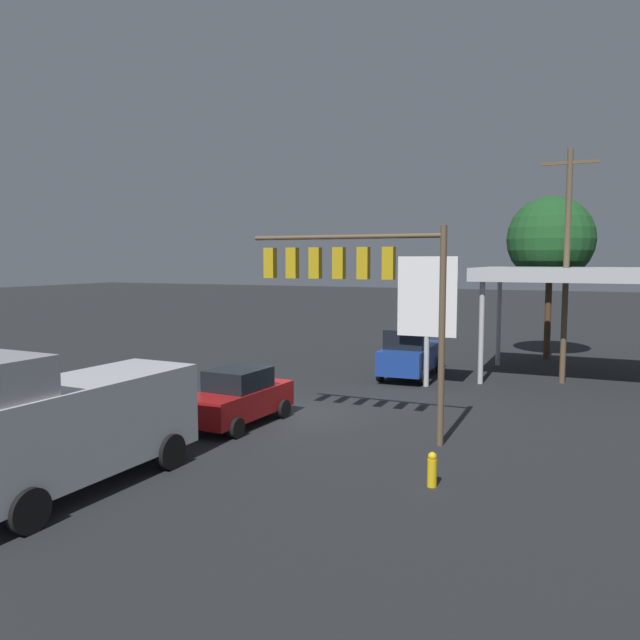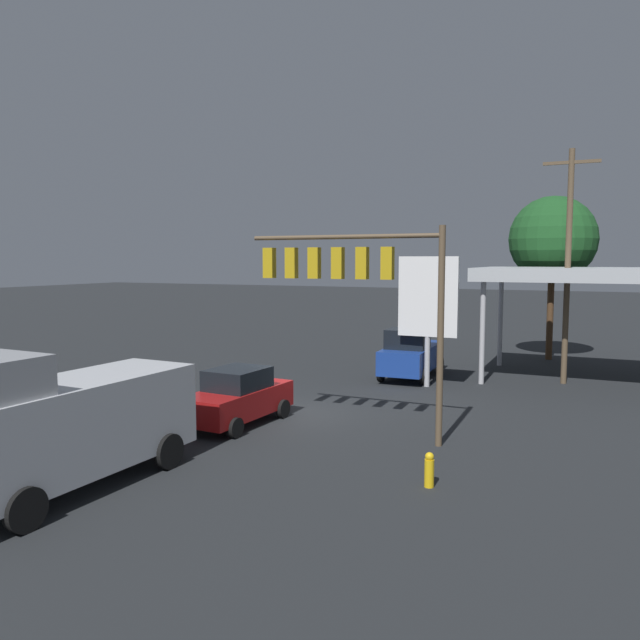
{
  "view_description": "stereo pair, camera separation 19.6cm",
  "coord_description": "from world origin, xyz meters",
  "views": [
    {
      "loc": [
        -9.82,
        20.13,
        5.62
      ],
      "look_at": [
        0.0,
        -2.0,
        3.27
      ],
      "focal_mm": 35.0,
      "sensor_mm": 36.0,
      "label": 1
    },
    {
      "loc": [
        -10.0,
        20.05,
        5.62
      ],
      "look_at": [
        0.0,
        -2.0,
        3.27
      ],
      "focal_mm": 35.0,
      "sensor_mm": 36.0,
      "label": 2
    }
  ],
  "objects": [
    {
      "name": "sedan_far",
      "position": [
        1.2,
        2.15,
        0.95
      ],
      "size": [
        2.29,
        4.51,
        1.93
      ],
      "rotation": [
        0.0,
        0.0,
        1.5
      ],
      "color": "maroon",
      "rests_on": "ground"
    },
    {
      "name": "street_tree",
      "position": [
        -7.39,
        -17.05,
        6.72
      ],
      "size": [
        4.78,
        4.78,
        9.14
      ],
      "color": "#4C331E",
      "rests_on": "ground"
    },
    {
      "name": "utility_pole",
      "position": [
        -8.55,
        -9.99,
        5.53
      ],
      "size": [
        2.4,
        0.26,
        10.49
      ],
      "color": "brown",
      "rests_on": "ground"
    },
    {
      "name": "fire_hydrant",
      "position": [
        -6.28,
        5.29,
        0.44
      ],
      "size": [
        0.24,
        0.24,
        0.88
      ],
      "color": "gold",
      "rests_on": "ground"
    },
    {
      "name": "gas_station_canopy",
      "position": [
        -10.24,
        -11.08,
        4.89
      ],
      "size": [
        11.36,
        6.67,
        5.25
      ],
      "color": "#B2B7BC",
      "rests_on": "ground"
    },
    {
      "name": "delivery_truck",
      "position": [
        1.73,
        9.19,
        1.69
      ],
      "size": [
        2.81,
        6.9,
        3.58
      ],
      "rotation": [
        0.0,
        0.0,
        1.52
      ],
      "color": "silver",
      "rests_on": "ground"
    },
    {
      "name": "traffic_signal_assembly",
      "position": [
        -2.83,
        1.77,
        5.1
      ],
      "size": [
        6.43,
        0.43,
        6.63
      ],
      "color": "brown",
      "rests_on": "ground"
    },
    {
      "name": "ground_plane",
      "position": [
        0.0,
        0.0,
        0.0
      ],
      "size": [
        200.0,
        200.0,
        0.0
      ],
      "primitive_type": "plane",
      "color": "black"
    },
    {
      "name": "pickup_parked",
      "position": [
        -1.81,
        -8.55,
        1.11
      ],
      "size": [
        2.39,
        5.26,
        2.4
      ],
      "rotation": [
        0.0,
        0.0,
        1.6
      ],
      "color": "navy",
      "rests_on": "ground"
    },
    {
      "name": "price_sign",
      "position": [
        -3.06,
        -6.76,
        3.86
      ],
      "size": [
        2.64,
        0.27,
        5.76
      ],
      "color": "#B7B7BC",
      "rests_on": "ground"
    }
  ]
}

